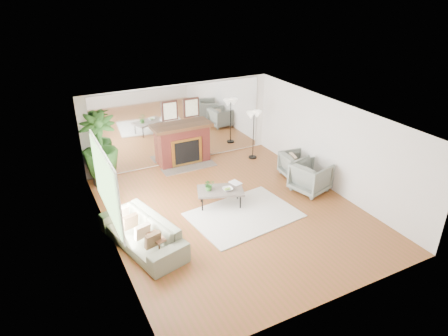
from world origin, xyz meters
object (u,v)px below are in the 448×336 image
side_table (162,237)px  floor_lamp (254,119)px  armchair_back (296,164)px  armchair_front (311,177)px  fireplace (184,144)px  coffee_table (220,191)px  sofa (142,233)px  potted_ficus (99,148)px

side_table → floor_lamp: size_ratio=0.36×
armchair_back → armchair_front: size_ratio=0.86×
fireplace → armchair_back: fireplace is taller
fireplace → floor_lamp: (2.15, -0.59, 0.69)m
coffee_table → sofa: size_ratio=0.57×
fireplace → coffee_table: fireplace is taller
sofa → floor_lamp: floor_lamp is taller
sofa → coffee_table: bearing=93.5°
coffee_table → potted_ficus: size_ratio=0.64×
side_table → floor_lamp: 5.61m
sofa → armchair_back: armchair_back is taller
coffee_table → fireplace: bearing=86.9°
fireplace → armchair_back: size_ratio=2.56×
armchair_back → armchair_front: armchair_front is taller
armchair_front → floor_lamp: bearing=-9.5°
fireplace → coffee_table: size_ratio=1.54×
coffee_table → armchair_back: (2.75, 0.52, -0.06)m
armchair_back → potted_ficus: (-5.17, 2.12, 0.74)m
armchair_back → floor_lamp: 2.01m
side_table → coffee_table: bearing=32.0°
coffee_table → potted_ficus: (-2.42, 2.64, 0.68)m
sofa → armchair_front: 4.87m
coffee_table → floor_lamp: size_ratio=0.84×
armchair_back → sofa: bearing=110.3°
potted_ficus → floor_lamp: size_ratio=1.31×
side_table → floor_lamp: floor_lamp is taller
armchair_back → potted_ficus: 5.64m
floor_lamp → armchair_back: bearing=-75.0°
coffee_table → armchair_back: 2.80m
fireplace → sofa: fireplace is taller
potted_ficus → armchair_front: bearing=-31.6°
fireplace → potted_ficus: 2.62m
coffee_table → potted_ficus: 3.65m
armchair_back → potted_ficus: bearing=73.8°
fireplace → potted_ficus: potted_ficus is taller
armchair_front → potted_ficus: bearing=43.3°
side_table → fireplace: bearing=61.9°
armchair_back → floor_lamp: size_ratio=0.51×
armchair_back → side_table: (-4.77, -1.78, 0.08)m
coffee_table → side_table: 2.38m
armchair_front → coffee_table: bearing=65.5°
fireplace → coffee_table: (-0.15, -2.80, -0.23)m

